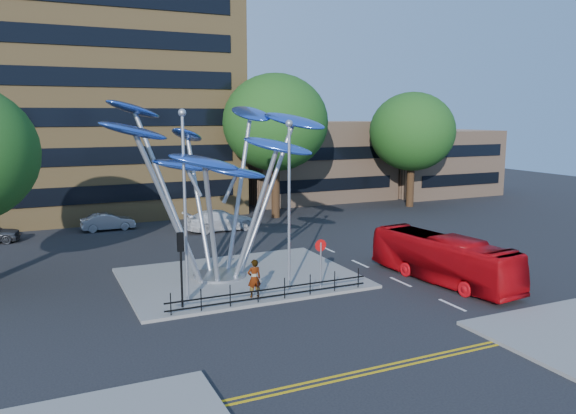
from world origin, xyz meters
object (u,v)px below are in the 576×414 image
tree_far (412,132)px  parked_car_right (220,220)px  leaf_sculpture (214,150)px  traffic_light_island (181,254)px  street_lamp_left (184,189)px  parked_car_mid (108,222)px  no_entry_sign_island (321,255)px  street_lamp_right (289,190)px  red_bus (443,259)px  pedestrian (254,278)px  tree_right (275,123)px

tree_far → parked_car_right: (-20.00, -3.26, -6.32)m
leaf_sculpture → tree_far: bearing=32.5°
traffic_light_island → street_lamp_left: bearing=63.4°
leaf_sculpture → parked_car_mid: 17.28m
tree_far → no_entry_sign_island: size_ratio=4.41×
traffic_light_island → parked_car_right: size_ratio=0.63×
street_lamp_right → red_bus: 9.07m
parked_car_mid → no_entry_sign_island: bearing=-159.9°
tree_far → traffic_light_island: 33.61m
street_lamp_left → parked_car_right: 17.19m
traffic_light_island → red_bus: 13.64m
traffic_light_island → parked_car_mid: (-0.74, 19.88, -1.97)m
traffic_light_island → no_entry_sign_island: (7.00, 0.02, -0.80)m
street_lamp_right → parked_car_right: bearing=84.6°
leaf_sculpture → red_bus: size_ratio=1.42×
traffic_light_island → parked_car_right: bearing=66.7°
tree_far → pedestrian: bearing=-140.4°
tree_right → no_entry_sign_island: bearing=-107.1°
street_lamp_right → red_bus: (8.00, -1.87, -3.85)m
tree_far → street_lamp_right: bearing=-138.5°
tree_right → street_lamp_right: tree_right is taller
street_lamp_left → red_bus: bearing=-10.4°
parked_car_mid → street_lamp_left: bearing=-177.4°
tree_right → parked_car_right: size_ratio=2.24×
parked_car_right → no_entry_sign_island: bearing=177.2°
pedestrian → leaf_sculpture: bearing=-81.6°
tree_far → leaf_sculpture: bearing=-147.5°
tree_far → pedestrian: (-23.54, -19.50, -6.04)m
tree_right → traffic_light_island: bearing=-123.7°
red_bus → parked_car_right: (-6.50, 17.62, -0.47)m
leaf_sculpture → no_entry_sign_island: (4.07, -4.16, -5.06)m
pedestrian → parked_car_mid: size_ratio=0.46×
street_lamp_right → traffic_light_island: street_lamp_right is taller
pedestrian → street_lamp_right: bearing=-165.0°
street_lamp_left → red_bus: street_lamp_left is taller
street_lamp_left → parked_car_right: size_ratio=1.63×
leaf_sculpture → traffic_light_island: leaf_sculpture is taller
street_lamp_left → pedestrian: size_ratio=4.82×
traffic_light_island → parked_car_mid: traffic_light_island is taller
leaf_sculpture → traffic_light_island: bearing=-125.0°
street_lamp_right → parked_car_right: (1.50, 15.74, -4.31)m
street_lamp_left → no_entry_sign_island: 7.47m
street_lamp_left → parked_car_mid: size_ratio=2.23×
tree_far → street_lamp_right: size_ratio=1.30×
no_entry_sign_island → tree_right: bearing=72.9°
no_entry_sign_island → red_bus: 6.67m
street_lamp_left → parked_car_right: street_lamp_left is taller
traffic_light_island → no_entry_sign_island: bearing=0.1°
tree_right → no_entry_sign_island: (-6.00, -19.48, -6.22)m
street_lamp_right → traffic_light_island: bearing=-174.8°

